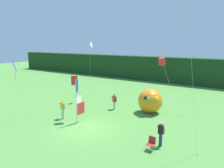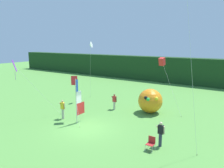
{
  "view_description": "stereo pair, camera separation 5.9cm",
  "coord_description": "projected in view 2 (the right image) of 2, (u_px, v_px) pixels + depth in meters",
  "views": [
    {
      "loc": [
        10.68,
        -12.4,
        6.83
      ],
      "look_at": [
        0.13,
        3.39,
        3.15
      ],
      "focal_mm": 34.17,
      "sensor_mm": 36.0,
      "label": 1
    },
    {
      "loc": [
        10.73,
        -12.37,
        6.83
      ],
      "look_at": [
        0.13,
        3.39,
        3.15
      ],
      "focal_mm": 34.17,
      "sensor_mm": 36.0,
      "label": 2
    }
  ],
  "objects": [
    {
      "name": "person_far_left",
      "position": [
        114.0,
        101.0,
        22.1
      ],
      "size": [
        0.55,
        0.48,
        1.64
      ],
      "color": "#B7B2A3",
      "rests_on": "ground"
    },
    {
      "name": "kite_red_box_4",
      "position": [
        162.0,
        62.0,
        22.3
      ],
      "size": [
        3.22,
        2.43,
        5.34
      ],
      "color": "brown",
      "rests_on": "ground"
    },
    {
      "name": "person_near_banner",
      "position": [
        161.0,
        133.0,
        14.15
      ],
      "size": [
        0.55,
        0.48,
        1.72
      ],
      "color": "#2D334C",
      "rests_on": "ground"
    },
    {
      "name": "banner_flag",
      "position": [
        79.0,
        102.0,
        18.23
      ],
      "size": [
        0.06,
        1.03,
        3.91
      ],
      "color": "#B7B7BC",
      "rests_on": "ground"
    },
    {
      "name": "folding_chair",
      "position": [
        151.0,
        143.0,
        13.72
      ],
      "size": [
        0.51,
        0.51,
        0.89
      ],
      "color": "#BCBCC1",
      "rests_on": "ground"
    },
    {
      "name": "ground_plane",
      "position": [
        87.0,
        129.0,
        17.25
      ],
      "size": [
        120.0,
        120.0,
        0.0
      ],
      "primitive_type": "plane",
      "color": "#518E3D"
    },
    {
      "name": "inflatable_balloon",
      "position": [
        150.0,
        101.0,
        21.01
      ],
      "size": [
        2.4,
        2.45,
        2.4
      ],
      "color": "orange",
      "rests_on": "ground"
    },
    {
      "name": "kite_red_box_3",
      "position": [
        74.0,
        81.0,
        18.55
      ],
      "size": [
        2.0,
        1.56,
        4.04
      ],
      "color": "brown",
      "rests_on": "ground"
    },
    {
      "name": "kite_white_delta_0",
      "position": [
        91.0,
        45.0,
        24.88
      ],
      "size": [
        1.26,
        1.29,
        6.98
      ],
      "color": "brown",
      "rests_on": "ground"
    },
    {
      "name": "distant_treeline",
      "position": [
        179.0,
        70.0,
        36.41
      ],
      "size": [
        80.0,
        2.4,
        4.37
      ],
      "primitive_type": "cube",
      "color": "#193819",
      "rests_on": "ground"
    },
    {
      "name": "kite_purple_diamond_2",
      "position": [
        16.0,
        68.0,
        18.07
      ],
      "size": [
        2.14,
        3.67,
        5.42
      ],
      "color": "brown",
      "rests_on": "ground"
    },
    {
      "name": "person_mid_field",
      "position": [
        63.0,
        109.0,
        19.33
      ],
      "size": [
        0.55,
        0.48,
        1.76
      ],
      "color": "#B7B2A3",
      "rests_on": "ground"
    }
  ]
}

